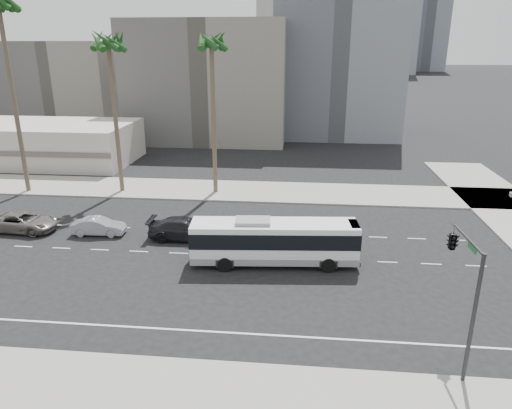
# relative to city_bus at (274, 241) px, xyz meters

# --- Properties ---
(ground) EXTENTS (700.00, 700.00, 0.00)m
(ground) POSITION_rel_city_bus_xyz_m (-1.07, 0.97, -1.72)
(ground) COLOR black
(ground) RESTS_ON ground
(sidewalk_north) EXTENTS (120.00, 7.00, 0.15)m
(sidewalk_north) POSITION_rel_city_bus_xyz_m (-1.07, 16.47, -1.65)
(sidewalk_north) COLOR gray
(sidewalk_north) RESTS_ON ground
(commercial_low) EXTENTS (22.00, 12.16, 5.00)m
(commercial_low) POSITION_rel_city_bus_xyz_m (-31.07, 26.96, 0.78)
(commercial_low) COLOR #BBB3A3
(commercial_low) RESTS_ON ground
(midrise_beige_west) EXTENTS (24.00, 18.00, 18.00)m
(midrise_beige_west) POSITION_rel_city_bus_xyz_m (-13.07, 45.97, 7.28)
(midrise_beige_west) COLOR #5F5D59
(midrise_beige_west) RESTS_ON ground
(midrise_gray_center) EXTENTS (20.00, 20.00, 26.00)m
(midrise_gray_center) POSITION_rel_city_bus_xyz_m (6.93, 52.97, 11.28)
(midrise_gray_center) COLOR slate
(midrise_gray_center) RESTS_ON ground
(midrise_beige_far) EXTENTS (18.00, 16.00, 15.00)m
(midrise_beige_far) POSITION_rel_city_bus_xyz_m (-39.07, 50.97, 5.78)
(midrise_beige_far) COLOR #5F5D59
(midrise_beige_far) RESTS_ON ground
(highrise_right) EXTENTS (26.00, 26.00, 70.00)m
(highrise_right) POSITION_rel_city_bus_xyz_m (43.93, 230.97, 33.28)
(highrise_right) COLOR slate
(highrise_right) RESTS_ON ground
(highrise_far) EXTENTS (22.00, 22.00, 60.00)m
(highrise_far) POSITION_rel_city_bus_xyz_m (68.93, 260.97, 28.28)
(highrise_far) COLOR slate
(highrise_far) RESTS_ON ground
(city_bus) EXTENTS (11.59, 3.47, 3.28)m
(city_bus) POSITION_rel_city_bus_xyz_m (0.00, 0.00, 0.00)
(city_bus) COLOR white
(city_bus) RESTS_ON ground
(car_a) EXTENTS (2.41, 5.82, 1.68)m
(car_a) POSITION_rel_city_bus_xyz_m (-7.16, 3.66, -0.88)
(car_a) COLOR black
(car_a) RESTS_ON ground
(car_b) EXTENTS (1.68, 4.27, 1.38)m
(car_b) POSITION_rel_city_bus_xyz_m (-14.33, 3.87, -1.03)
(car_b) COLOR #8F959D
(car_b) RESTS_ON ground
(car_c) EXTENTS (2.90, 5.76, 1.56)m
(car_c) POSITION_rel_city_bus_xyz_m (-20.82, 3.98, -0.94)
(car_c) COLOR #635F58
(car_c) RESTS_ON ground
(traffic_signal) EXTENTS (2.95, 3.89, 6.41)m
(traffic_signal) POSITION_rel_city_bus_xyz_m (9.10, -8.25, 3.62)
(traffic_signal) COLOR #262628
(traffic_signal) RESTS_ON ground
(palm_near) EXTENTS (4.69, 4.69, 15.82)m
(palm_near) POSITION_rel_city_bus_xyz_m (-7.02, 15.82, 12.61)
(palm_near) COLOR brown
(palm_near) RESTS_ON ground
(palm_mid) EXTENTS (5.14, 5.14, 15.88)m
(palm_mid) POSITION_rel_city_bus_xyz_m (-16.75, 15.26, 12.56)
(palm_mid) COLOR brown
(palm_mid) RESTS_ON ground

